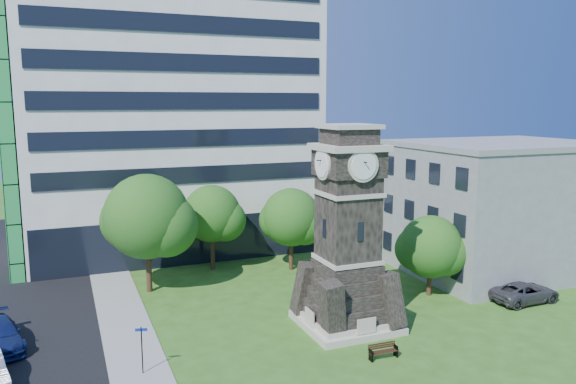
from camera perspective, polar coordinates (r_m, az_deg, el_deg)
name	(u,v)px	position (r m, az deg, el deg)	size (l,w,h in m)	color
ground	(315,346)	(32.51, 2.78, -15.38)	(160.00, 160.00, 0.00)	#325518
sidewalk	(129,338)	(34.66, -15.81, -14.07)	(3.00, 70.00, 0.06)	gray
clock_tower	(347,241)	(33.74, 6.06, -5.00)	(5.40, 5.40, 12.22)	beige
office_tall	(167,94)	(53.49, -12.23, 9.68)	(26.20, 15.11, 28.60)	white
office_low	(499,206)	(48.34, 20.61, -1.35)	(15.20, 12.20, 10.40)	gray
car_east_lot	(525,292)	(42.03, 22.94, -9.37)	(2.26, 4.89, 1.36)	#434347
park_bench	(383,350)	(31.35, 9.61, -15.58)	(1.62, 0.43, 0.84)	black
street_sign	(142,345)	(29.78, -14.63, -14.78)	(0.60, 0.06, 2.49)	black
tree_nw	(148,219)	(40.94, -14.03, -2.72)	(6.65, 6.05, 8.53)	#332114
tree_nc	(213,216)	(45.56, -7.67, -2.41)	(5.08, 4.62, 6.95)	#332114
tree_ne	(292,219)	(45.22, 0.39, -2.79)	(5.16, 4.69, 6.69)	#332114
tree_east	(431,249)	(40.63, 14.35, -5.59)	(4.83, 4.39, 5.71)	#332114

